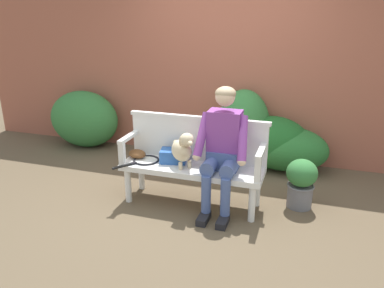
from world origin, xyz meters
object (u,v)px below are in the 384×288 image
baseball_glove (137,154)px  potted_plant (301,181)px  garden_bench (192,171)px  tennis_racket (144,161)px  sports_bag (173,156)px  person_seated (223,145)px  dog_on_bench (183,149)px

baseball_glove → potted_plant: (1.80, 0.25, -0.20)m
garden_bench → tennis_racket: size_ratio=2.78×
potted_plant → sports_bag: bearing=-170.0°
person_seated → sports_bag: person_seated is taller
garden_bench → baseball_glove: size_ratio=6.99×
potted_plant → person_seated: bearing=-159.5°
garden_bench → sports_bag: size_ratio=5.49×
tennis_racket → baseball_glove: baseball_glove is taller
potted_plant → dog_on_bench: bearing=-164.2°
dog_on_bench → baseball_glove: size_ratio=1.84×
garden_bench → dog_on_bench: (-0.09, -0.05, 0.27)m
dog_on_bench → sports_bag: 0.22m
dog_on_bench → tennis_racket: dog_on_bench is taller
tennis_racket → potted_plant: size_ratio=1.02×
tennis_racket → baseball_glove: bearing=145.6°
garden_bench → dog_on_bench: 0.28m
person_seated → potted_plant: 0.96m
garden_bench → tennis_racket: 0.55m
tennis_racket → sports_bag: size_ratio=1.98×
baseball_glove → potted_plant: potted_plant is taller
garden_bench → dog_on_bench: bearing=-149.0°
garden_bench → tennis_racket: bearing=-175.7°
tennis_racket → sports_bag: (0.31, 0.09, 0.06)m
garden_bench → potted_plant: 1.18m
sports_bag → dog_on_bench: bearing=-35.3°
garden_bench → person_seated: bearing=-1.4°
sports_bag → potted_plant: bearing=10.0°
dog_on_bench → baseball_glove: bearing=170.7°
dog_on_bench → potted_plant: (1.22, 0.34, -0.35)m
garden_bench → person_seated: size_ratio=1.17×
sports_bag → tennis_racket: bearing=-163.6°
dog_on_bench → baseball_glove: (-0.58, 0.09, -0.16)m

